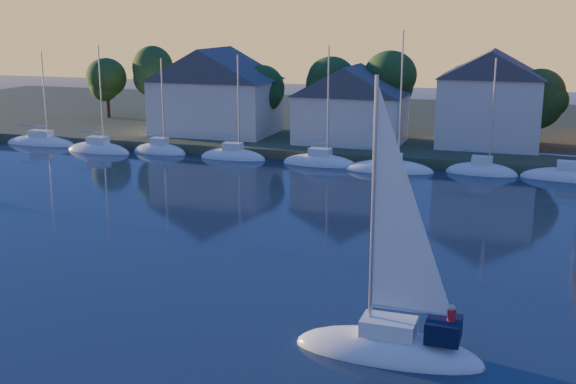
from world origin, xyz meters
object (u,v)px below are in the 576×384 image
at_px(clubhouse_east, 490,97).
at_px(hero_sailboat, 391,343).
at_px(clubhouse_centre, 351,103).
at_px(clubhouse_west, 215,90).

height_order(clubhouse_east, hero_sailboat, hero_sailboat).
xyz_separation_m(clubhouse_centre, hero_sailboat, (12.69, -46.12, -4.58)).
height_order(clubhouse_centre, hero_sailboat, hero_sailboat).
xyz_separation_m(clubhouse_centre, clubhouse_east, (14.00, 2.00, 0.87)).
height_order(clubhouse_west, clubhouse_centre, clubhouse_west).
bearing_deg(clubhouse_centre, hero_sailboat, -74.62).
xyz_separation_m(clubhouse_west, hero_sailboat, (28.69, -47.12, -5.38)).
bearing_deg(hero_sailboat, clubhouse_centre, -73.67).
bearing_deg(hero_sailboat, clubhouse_west, -57.72).
xyz_separation_m(clubhouse_west, clubhouse_east, (30.00, 1.00, 0.07)).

